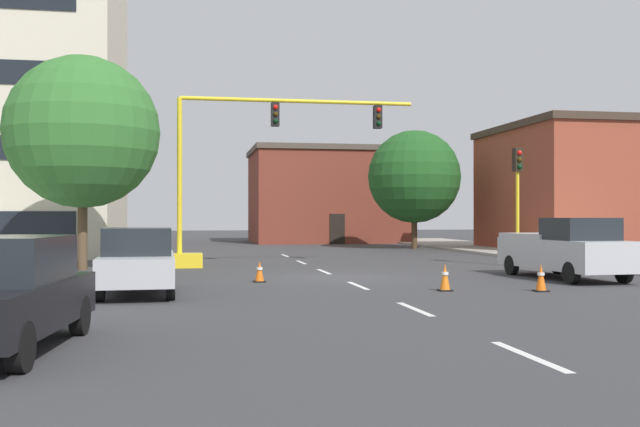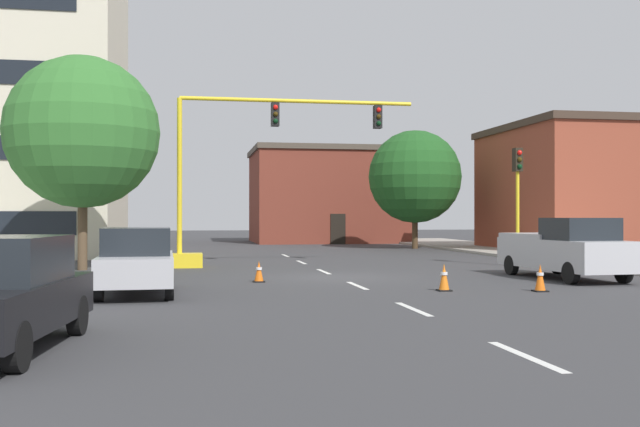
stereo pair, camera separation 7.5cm
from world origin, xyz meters
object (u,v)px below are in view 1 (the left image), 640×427
traffic_signal_gantry (216,209)px  tree_left_near (83,132)px  traffic_cone_roadside_a (445,278)px  traffic_cone_roadside_b (260,272)px  sedan_silver_near_left (138,260)px  pickup_truck_silver (565,249)px  tree_right_far (414,177)px  traffic_light_pole_right (518,179)px  traffic_cone_roadside_c (541,278)px

traffic_signal_gantry → tree_left_near: size_ratio=1.29×
traffic_cone_roadside_a → traffic_cone_roadside_b: traffic_cone_roadside_a is taller
traffic_signal_gantry → sedan_silver_near_left: size_ratio=2.29×
tree_left_near → traffic_cone_roadside_b: tree_left_near is taller
pickup_truck_silver → tree_left_near: bearing=157.1°
traffic_signal_gantry → tree_right_far: (12.82, 14.36, 2.17)m
pickup_truck_silver → traffic_light_pole_right: bearing=79.4°
pickup_truck_silver → traffic_cone_roadside_c: size_ratio=7.37×
sedan_silver_near_left → tree_right_far: bearing=58.1°
traffic_light_pole_right → sedan_silver_near_left: size_ratio=1.05×
traffic_cone_roadside_a → tree_left_near: bearing=137.9°
tree_left_near → traffic_cone_roadside_a: tree_left_near is taller
traffic_light_pole_right → traffic_cone_roadside_a: 11.25m
tree_left_near → traffic_cone_roadside_a: (10.83, -9.77, -4.84)m
pickup_truck_silver → traffic_cone_roadside_c: (-2.68, -3.59, -0.61)m
traffic_light_pole_right → traffic_cone_roadside_b: traffic_light_pole_right is taller
pickup_truck_silver → sedan_silver_near_left: (-13.38, -2.38, -0.09)m
tree_right_far → sedan_silver_near_left: (-15.19, -24.36, -3.61)m
traffic_signal_gantry → sedan_silver_near_left: 10.38m
traffic_cone_roadside_c → traffic_cone_roadside_b: bearing=150.1°
traffic_light_pole_right → traffic_cone_roadside_c: bearing=-111.8°
pickup_truck_silver → traffic_cone_roadside_b: size_ratio=8.39×
traffic_cone_roadside_b → sedan_silver_near_left: bearing=-139.7°
traffic_light_pole_right → tree_left_near: (-17.10, 0.98, 1.68)m
traffic_signal_gantry → traffic_light_pole_right: traffic_signal_gantry is taller
sedan_silver_near_left → traffic_signal_gantry: bearing=76.7°
traffic_light_pole_right → tree_right_far: size_ratio=0.65×
tree_left_near → pickup_truck_silver: size_ratio=1.47×
pickup_truck_silver → traffic_cone_roadside_c: bearing=-126.7°
sedan_silver_near_left → pickup_truck_silver: bearing=10.1°
traffic_signal_gantry → pickup_truck_silver: size_ratio=1.90×
traffic_cone_roadside_a → traffic_cone_roadside_c: 2.58m
sedan_silver_near_left → traffic_cone_roadside_a: (8.19, -0.62, -0.52)m
traffic_signal_gantry → tree_right_far: bearing=48.2°
sedan_silver_near_left → traffic_cone_roadside_c: (10.70, -1.22, -0.52)m
pickup_truck_silver → traffic_cone_roadside_b: (-9.91, 0.56, -0.65)m
tree_right_far → traffic_cone_roadside_b: size_ratio=11.27×
traffic_signal_gantry → traffic_cone_roadside_b: bearing=-81.2°
sedan_silver_near_left → traffic_cone_roadside_c: 10.78m
sedan_silver_near_left → traffic_cone_roadside_c: sedan_silver_near_left is taller
traffic_light_pole_right → pickup_truck_silver: bearing=-100.6°
pickup_truck_silver → sedan_silver_near_left: 13.59m
traffic_light_pole_right → traffic_cone_roadside_c: traffic_light_pole_right is taller
tree_left_near → traffic_light_pole_right: bearing=-3.3°
tree_left_near → sedan_silver_near_left: 10.46m
traffic_light_pole_right → tree_right_far: tree_right_far is taller
traffic_cone_roadside_b → traffic_cone_roadside_a: bearing=-37.0°
traffic_cone_roadside_a → traffic_cone_roadside_b: bearing=143.0°
tree_left_near → traffic_cone_roadside_c: tree_left_near is taller
traffic_light_pole_right → traffic_cone_roadside_c: size_ratio=6.43×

